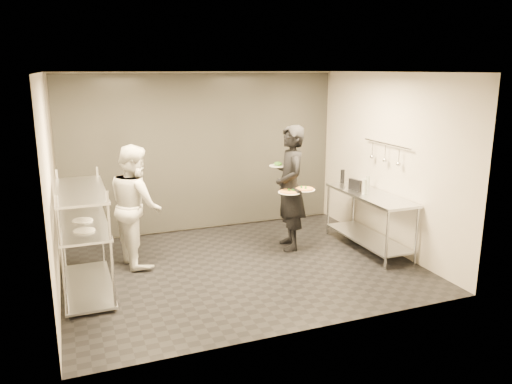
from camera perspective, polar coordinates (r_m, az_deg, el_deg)
name	(u,v)px	position (r m, az deg, el deg)	size (l,w,h in m)	color
room_shell	(216,160)	(8.14, -4.55, 3.64)	(5.00, 4.00, 2.80)	black
pass_rack	(84,234)	(6.83, -19.07, -4.59)	(0.60, 1.60, 1.50)	#B0B2B7
prep_counter	(369,211)	(8.20, 12.80, -2.16)	(0.60, 1.80, 0.92)	#B0B2B7
utensil_rail	(386,154)	(8.14, 14.60, 4.27)	(0.07, 1.20, 0.31)	#B0B2B7
waiter	(290,188)	(7.95, 3.95, 0.46)	(0.73, 0.48, 2.00)	black
chef	(136,205)	(7.53, -13.57, -1.47)	(0.87, 0.68, 1.80)	silver
pizza_plate_near	(290,192)	(7.70, 3.85, 0.04)	(0.35, 0.35, 0.05)	silver
pizza_plate_far	(304,189)	(7.80, 5.55, 0.34)	(0.33, 0.33, 0.05)	silver
salad_plate	(278,165)	(8.06, 2.53, 3.14)	(0.28, 0.28, 0.07)	silver
pos_monitor	(355,185)	(8.24, 11.25, 0.79)	(0.05, 0.26, 0.18)	black
bottle_green	(365,187)	(8.03, 12.33, 0.61)	(0.07, 0.07, 0.24)	gray
bottle_clear	(368,182)	(8.43, 12.68, 1.09)	(0.06, 0.06, 0.21)	gray
bottle_dark	(342,176)	(8.73, 9.86, 1.76)	(0.07, 0.07, 0.24)	black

